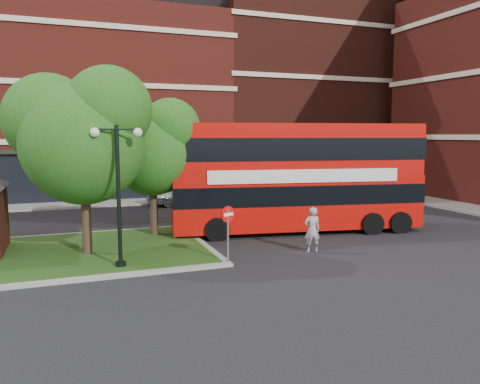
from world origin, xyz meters
name	(u,v)px	position (x,y,z in m)	size (l,w,h in m)	color
ground	(268,257)	(0.00, 0.00, 0.00)	(120.00, 120.00, 0.00)	black
pavement_far	(175,200)	(0.00, 16.50, 0.06)	(44.00, 3.00, 0.12)	slate
terrace_far_left	(52,105)	(-8.00, 24.00, 7.00)	(26.00, 12.00, 14.00)	maroon
terrace_far_right	(302,99)	(14.00, 24.00, 8.00)	(18.00, 12.00, 16.00)	#471911
traffic_island	(46,255)	(-8.00, 3.00, 0.07)	(12.60, 7.60, 0.15)	gray
tree_island_west	(80,131)	(-6.60, 2.58, 4.79)	(5.40, 4.71, 7.21)	#2D2116
tree_island_east	(150,144)	(-3.58, 5.06, 4.24)	(4.46, 3.90, 6.29)	#2D2116
lamp_island	(118,189)	(-5.50, 0.20, 2.83)	(1.72, 0.36, 5.00)	black
lamp_far_left	(210,162)	(2.00, 14.50, 2.83)	(1.72, 0.36, 5.00)	black
lamp_far_right	(313,160)	(10.00, 14.50, 2.83)	(1.72, 0.36, 5.00)	black
bus	(297,170)	(3.22, 4.00, 2.99)	(12.21, 4.67, 4.55)	#B70C07
woman	(312,230)	(1.97, 0.13, 0.91)	(0.66, 0.43, 1.81)	gray
car_silver	(181,193)	(0.00, 14.50, 0.77)	(1.81, 4.51, 1.54)	#A7AAAE
car_white	(249,190)	(4.91, 14.50, 0.78)	(1.65, 4.75, 1.56)	white
no_entry_sign	(228,223)	(-1.80, -0.50, 1.54)	(0.57, 0.27, 2.15)	slate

